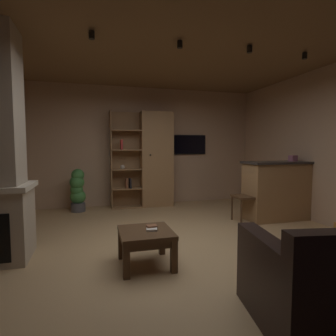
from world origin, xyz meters
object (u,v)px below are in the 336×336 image
at_px(kitchen_bar_counter, 281,190).
at_px(wall_mounted_tv, 189,145).
at_px(dining_chair, 250,193).
at_px(coffee_table, 146,238).
at_px(potted_floor_plant, 78,190).
at_px(table_book_0, 152,230).
at_px(bookshelf_cabinet, 153,160).
at_px(table_book_1, 152,226).
at_px(tissue_box, 293,158).

distance_m(kitchen_bar_counter, wall_mounted_tv, 2.46).
height_order(dining_chair, wall_mounted_tv, wall_mounted_tv).
bearing_deg(coffee_table, potted_floor_plant, 106.64).
relative_size(coffee_table, table_book_0, 4.94).
xyz_separation_m(coffee_table, wall_mounted_tv, (1.73, 3.33, 1.09)).
relative_size(bookshelf_cabinet, wall_mounted_tv, 2.57).
relative_size(coffee_table, table_book_1, 5.09).
xyz_separation_m(bookshelf_cabinet, table_book_1, (-0.68, -3.08, -0.63)).
relative_size(bookshelf_cabinet, tissue_box, 17.91).
distance_m(tissue_box, coffee_table, 3.47).
relative_size(kitchen_bar_counter, tissue_box, 12.04).
relative_size(kitchen_bar_counter, wall_mounted_tv, 1.73).
relative_size(tissue_box, wall_mounted_tv, 0.14).
height_order(tissue_box, table_book_0, tissue_box).
height_order(table_book_0, table_book_1, table_book_1).
xyz_separation_m(table_book_1, wall_mounted_tv, (1.65, 3.29, 0.98)).
xyz_separation_m(bookshelf_cabinet, dining_chair, (1.41, -1.82, -0.54)).
distance_m(bookshelf_cabinet, dining_chair, 2.36).
xyz_separation_m(tissue_box, coffee_table, (-3.10, -1.34, -0.82)).
bearing_deg(coffee_table, dining_chair, 31.05).
distance_m(table_book_0, wall_mounted_tv, 3.88).
bearing_deg(kitchen_bar_counter, potted_floor_plant, 156.27).
height_order(coffee_table, table_book_1, table_book_1).
height_order(kitchen_bar_counter, tissue_box, tissue_box).
relative_size(table_book_1, dining_chair, 0.13).
xyz_separation_m(bookshelf_cabinet, table_book_0, (-0.70, -3.14, -0.65)).
bearing_deg(table_book_0, dining_chair, 32.26).
height_order(table_book_1, potted_floor_plant, potted_floor_plant).
xyz_separation_m(potted_floor_plant, wall_mounted_tv, (2.62, 0.36, 0.96)).
xyz_separation_m(kitchen_bar_counter, coffee_table, (-2.85, -1.33, -0.23)).
distance_m(tissue_box, potted_floor_plant, 4.36).
bearing_deg(potted_floor_plant, tissue_box, -22.23).
bearing_deg(tissue_box, table_book_1, -156.71).
relative_size(coffee_table, wall_mounted_tv, 0.73).
relative_size(kitchen_bar_counter, coffee_table, 2.37).
xyz_separation_m(table_book_0, table_book_1, (0.01, 0.06, 0.02)).
relative_size(bookshelf_cabinet, table_book_0, 17.42).
height_order(bookshelf_cabinet, wall_mounted_tv, bookshelf_cabinet).
relative_size(tissue_box, table_book_1, 1.00).
xyz_separation_m(dining_chair, potted_floor_plant, (-3.06, 1.66, -0.08)).
height_order(kitchen_bar_counter, dining_chair, kitchen_bar_counter).
height_order(kitchen_bar_counter, table_book_0, kitchen_bar_counter).
bearing_deg(kitchen_bar_counter, bookshelf_cabinet, 139.30).
height_order(dining_chair, potted_floor_plant, dining_chair).
distance_m(dining_chair, wall_mounted_tv, 2.25).
bearing_deg(potted_floor_plant, table_book_1, -71.76).
bearing_deg(bookshelf_cabinet, table_book_0, -102.49).
distance_m(tissue_box, wall_mounted_tv, 2.43).
height_order(tissue_box, potted_floor_plant, tissue_box).
relative_size(table_book_0, potted_floor_plant, 0.14).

